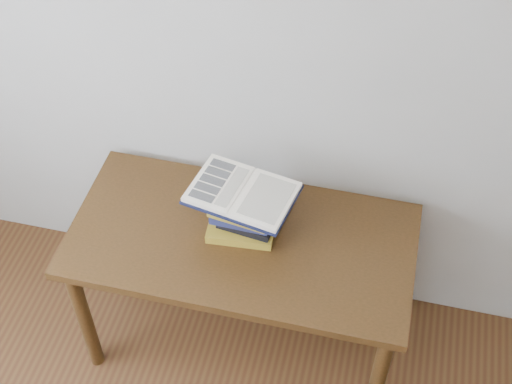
# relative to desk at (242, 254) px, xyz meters

# --- Properties ---
(desk) EXTENTS (1.30, 0.65, 0.70)m
(desk) POSITION_rel_desk_xyz_m (0.00, 0.00, 0.00)
(desk) COLOR #442811
(desk) RESTS_ON ground
(book_stack) EXTENTS (0.26, 0.21, 0.19)m
(book_stack) POSITION_rel_desk_xyz_m (-0.00, 0.05, 0.19)
(book_stack) COLOR olive
(book_stack) RESTS_ON desk
(open_book) EXTENTS (0.42, 0.33, 0.03)m
(open_book) POSITION_rel_desk_xyz_m (-0.00, 0.04, 0.30)
(open_book) COLOR black
(open_book) RESTS_ON book_stack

